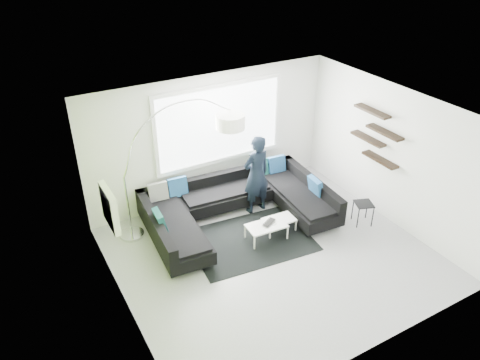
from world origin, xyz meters
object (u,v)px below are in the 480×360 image
side_table (362,213)px  sectional_sofa (239,209)px  arc_lamp (124,178)px  person (256,175)px  laptop (271,223)px  coffee_table (273,228)px

side_table → sectional_sofa: bearing=150.9°
arc_lamp → side_table: (4.25, -1.92, -1.08)m
side_table → person: bearing=137.8°
sectional_sofa → laptop: 0.79m
sectional_sofa → side_table: bearing=-24.8°
coffee_table → laptop: 0.20m
sectional_sofa → laptop: sectional_sofa is taller
coffee_table → arc_lamp: (-2.44, 1.35, 1.15)m
sectional_sofa → coffee_table: sectional_sofa is taller
sectional_sofa → person: bearing=29.6°
side_table → person: person is taller
arc_lamp → side_table: arc_lamp is taller
arc_lamp → laptop: arc_lamp is taller
side_table → person: (-1.64, 1.49, 0.63)m
person → laptop: person is taller
arc_lamp → laptop: (2.35, -1.42, -0.98)m
coffee_table → arc_lamp: size_ratio=0.38×
side_table → person: 2.31m
coffee_table → person: size_ratio=0.57×
person → laptop: bearing=69.7°
arc_lamp → person: arc_lamp is taller
side_table → person: size_ratio=0.27×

